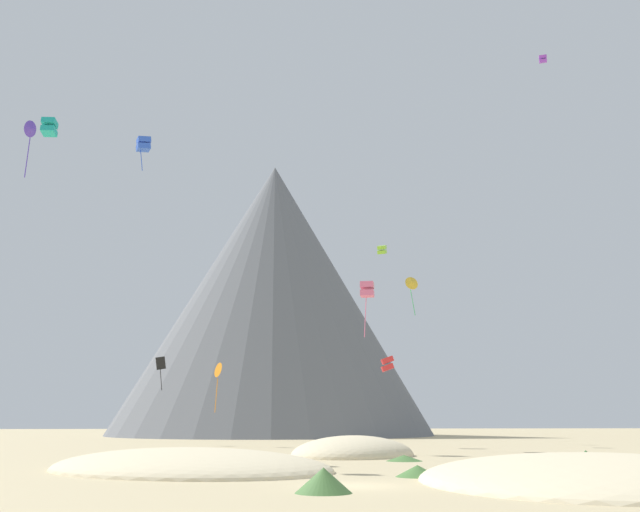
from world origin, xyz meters
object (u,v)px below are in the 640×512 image
(bush_far_right, at_px, (258,472))
(kite_black_low, at_px, (161,365))
(kite_teal_mid, at_px, (49,127))
(kite_gold_mid, at_px, (412,283))
(bush_low_patch, at_px, (586,458))
(kite_rainbow_mid, at_px, (367,290))
(bush_scatter_east, at_px, (404,458))
(bush_ridge_crest, at_px, (324,480))
(kite_violet_high, at_px, (543,59))
(bush_near_left, at_px, (128,463))
(kite_red_low, at_px, (387,364))
(kite_indigo_high, at_px, (31,130))
(bush_mid_center, at_px, (418,471))
(kite_orange_low, at_px, (219,371))
(kite_lime_mid, at_px, (382,250))
(kite_blue_high, at_px, (144,144))
(rock_massif, at_px, (276,301))

(bush_far_right, height_order, kite_black_low, kite_black_low)
(kite_teal_mid, distance_m, kite_gold_mid, 54.40)
(bush_low_patch, bearing_deg, kite_rainbow_mid, 110.90)
(bush_far_right, height_order, bush_scatter_east, bush_far_right)
(bush_ridge_crest, height_order, kite_gold_mid, kite_gold_mid)
(kite_gold_mid, bearing_deg, bush_scatter_east, -116.84)
(kite_violet_high, height_order, kite_teal_mid, kite_violet_high)
(kite_violet_high, bearing_deg, bush_near_left, 52.75)
(kite_red_low, bearing_deg, bush_far_right, -15.30)
(bush_low_patch, height_order, kite_indigo_high, kite_indigo_high)
(bush_mid_center, relative_size, kite_rainbow_mid, 0.41)
(kite_black_low, height_order, kite_orange_low, kite_black_low)
(bush_low_patch, distance_m, bush_scatter_east, 12.29)
(kite_lime_mid, bearing_deg, kite_gold_mid, -102.59)
(bush_far_right, bearing_deg, bush_low_patch, 18.83)
(bush_scatter_east, relative_size, kite_indigo_high, 0.51)
(kite_gold_mid, bearing_deg, bush_far_right, -123.81)
(kite_rainbow_mid, relative_size, kite_blue_high, 1.49)
(kite_red_low, distance_m, kite_blue_high, 35.51)
(bush_far_right, xyz_separation_m, kite_teal_mid, (-15.78, 12.71, 23.83))
(bush_mid_center, height_order, kite_violet_high, kite_violet_high)
(kite_teal_mid, bearing_deg, kite_violet_high, -158.18)
(kite_blue_high, bearing_deg, kite_red_low, 77.87)
(rock_massif, height_order, kite_teal_mid, rock_massif)
(bush_ridge_crest, bearing_deg, bush_mid_center, 54.17)
(bush_mid_center, height_order, kite_rainbow_mid, kite_rainbow_mid)
(bush_near_left, distance_m, kite_orange_low, 38.27)
(rock_massif, xyz_separation_m, kite_gold_mid, (16.49, -45.48, -4.83))
(bush_far_right, height_order, kite_violet_high, kite_violet_high)
(kite_orange_low, bearing_deg, bush_far_right, 156.75)
(bush_scatter_east, bearing_deg, kite_violet_high, 38.30)
(bush_scatter_east, xyz_separation_m, kite_blue_high, (-23.10, 21.94, 31.67))
(kite_teal_mid, xyz_separation_m, kite_red_low, (30.01, 25.73, -15.31))
(bush_far_right, height_order, kite_red_low, kite_red_low)
(kite_teal_mid, relative_size, kite_lime_mid, 0.90)
(kite_lime_mid, xyz_separation_m, kite_gold_mid, (5.21, 6.76, -2.83))
(kite_teal_mid, bearing_deg, kite_indigo_high, -62.28)
(kite_black_low, distance_m, kite_orange_low, 8.65)
(kite_orange_low, xyz_separation_m, kite_red_low, (18.28, -4.81, 0.57))
(kite_teal_mid, relative_size, kite_blue_high, 0.33)
(kite_violet_high, height_order, kite_blue_high, kite_violet_high)
(rock_massif, relative_size, kite_blue_high, 21.98)
(bush_far_right, distance_m, bush_near_left, 9.64)
(kite_black_low, height_order, kite_gold_mid, kite_gold_mid)
(kite_blue_high, bearing_deg, bush_low_patch, 31.46)
(kite_orange_low, height_order, kite_gold_mid, kite_gold_mid)
(bush_ridge_crest, distance_m, bush_near_left, 17.66)
(kite_indigo_high, bearing_deg, kite_black_low, 6.60)
(kite_orange_low, relative_size, kite_red_low, 3.19)
(bush_scatter_east, height_order, bush_near_left, bush_near_left)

